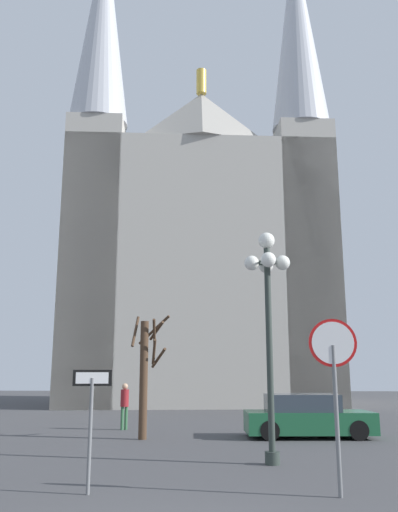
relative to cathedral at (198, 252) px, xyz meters
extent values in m
cube|color=#ADA89E|center=(-0.10, 1.00, -2.03)|extent=(19.32, 15.00, 17.67)
pyramid|color=#ADA89E|center=(0.47, -4.60, 8.56)|extent=(6.50, 2.63, 3.50)
cylinder|color=gold|center=(0.47, -4.60, 11.21)|extent=(0.70, 0.70, 1.80)
cube|color=#ADA89E|center=(-6.76, -4.47, -1.34)|extent=(4.07, 4.07, 19.05)
cone|color=#B7BAC1|center=(-6.76, -4.47, 16.32)|extent=(4.09, 4.09, 16.26)
cube|color=#ADA89E|center=(7.52, -3.02, -1.34)|extent=(4.07, 4.07, 19.05)
cone|color=#B7BAC1|center=(7.52, -3.02, 16.32)|extent=(4.09, 4.09, 16.26)
cylinder|color=slate|center=(3.95, -28.50, -9.53)|extent=(0.08, 0.08, 2.66)
cylinder|color=red|center=(3.95, -28.50, -8.15)|extent=(0.89, 0.04, 0.89)
cylinder|color=white|center=(3.95, -28.52, -8.15)|extent=(0.79, 0.01, 0.79)
cylinder|color=slate|center=(-0.58, -28.48, -9.83)|extent=(0.07, 0.07, 2.06)
cube|color=black|center=(-0.58, -28.48, -8.80)|extent=(0.73, 0.12, 0.30)
cube|color=white|center=(-0.58, -28.50, -8.80)|extent=(0.61, 0.09, 0.21)
cylinder|color=#2D3833|center=(3.04, -25.07, -8.20)|extent=(0.16, 0.16, 5.32)
cylinder|color=#2D3833|center=(3.04, -25.07, -10.71)|extent=(0.36, 0.36, 0.30)
sphere|color=white|center=(3.04, -25.07, -5.33)|extent=(0.43, 0.43, 0.43)
sphere|color=white|center=(3.44, -25.07, -5.92)|extent=(0.39, 0.39, 0.39)
cylinder|color=#2D3833|center=(3.24, -25.07, -5.92)|extent=(0.05, 0.40, 0.05)
sphere|color=white|center=(3.04, -24.67, -5.92)|extent=(0.39, 0.39, 0.39)
cylinder|color=#2D3833|center=(3.04, -24.87, -5.92)|extent=(0.40, 0.05, 0.05)
sphere|color=white|center=(2.65, -25.07, -5.92)|extent=(0.39, 0.39, 0.39)
cylinder|color=#2D3833|center=(2.84, -25.07, -5.92)|extent=(0.05, 0.40, 0.05)
sphere|color=white|center=(3.04, -25.47, -5.92)|extent=(0.39, 0.39, 0.39)
cylinder|color=#2D3833|center=(3.04, -25.27, -5.92)|extent=(0.40, 0.05, 0.05)
cylinder|color=#473323|center=(-0.83, -20.25, -8.91)|extent=(0.28, 0.28, 3.90)
cylinder|color=#473323|center=(-0.45, -19.99, -7.27)|extent=(0.63, 0.86, 0.62)
cylinder|color=#473323|center=(-0.57, -19.70, -7.22)|extent=(1.20, 0.63, 1.01)
cylinder|color=#473323|center=(-0.36, -19.98, -8.20)|extent=(0.64, 1.03, 0.67)
cylinder|color=#473323|center=(-0.50, -20.22, -7.34)|extent=(0.15, 0.75, 0.88)
cylinder|color=#473323|center=(-1.16, -20.21, -7.31)|extent=(0.18, 0.75, 1.10)
cylinder|color=#473323|center=(-0.50, -20.17, -8.01)|extent=(0.25, 0.75, 0.85)
cube|color=#1E5B38|center=(4.75, -19.50, -10.35)|extent=(4.37, 2.12, 0.72)
cube|color=#333D47|center=(4.54, -19.51, -9.71)|extent=(2.49, 1.82, 0.57)
cylinder|color=black|center=(6.15, -18.57, -10.54)|extent=(0.65, 0.26, 0.64)
cylinder|color=black|center=(6.25, -20.25, -10.54)|extent=(0.65, 0.26, 0.64)
cylinder|color=black|center=(3.25, -18.75, -10.54)|extent=(0.65, 0.26, 0.64)
cylinder|color=black|center=(3.35, -20.43, -10.54)|extent=(0.65, 0.26, 0.64)
cylinder|color=#33663F|center=(-1.94, -17.20, -10.43)|extent=(0.12, 0.12, 0.87)
cylinder|color=#33663F|center=(-2.07, -17.29, -10.43)|extent=(0.12, 0.12, 0.87)
cylinder|color=maroon|center=(-2.01, -17.25, -9.67)|extent=(0.32, 0.32, 0.65)
sphere|color=tan|center=(-2.01, -17.25, -9.23)|extent=(0.23, 0.23, 0.23)
camera|label=1|loc=(1.93, -38.79, -8.70)|focal=37.77mm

